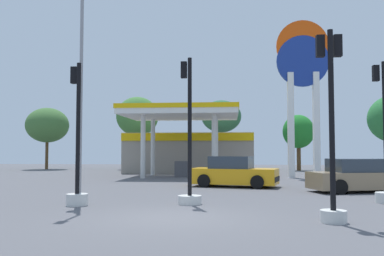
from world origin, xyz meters
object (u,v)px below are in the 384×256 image
at_px(tree_1, 137,117).
at_px(tree_3, 298,132).
at_px(traffic_signal_0, 332,146).
at_px(traffic_signal_2, 77,166).
at_px(tree_2, 221,117).
at_px(car_0, 234,173).
at_px(station_pole_sign, 303,79).
at_px(traffic_signal_1, 189,164).
at_px(tree_0, 47,125).
at_px(corner_streetlamp, 79,68).
at_px(car_1, 356,177).

height_order(tree_1, tree_3, tree_1).
relative_size(traffic_signal_0, traffic_signal_2, 1.03).
relative_size(traffic_signal_2, tree_2, 0.69).
relative_size(car_0, tree_3, 0.89).
height_order(station_pole_sign, traffic_signal_2, station_pole_sign).
distance_m(car_0, traffic_signal_1, 7.35).
bearing_deg(tree_1, station_pole_sign, -41.28).
relative_size(tree_0, tree_1, 0.84).
relative_size(traffic_signal_0, tree_2, 0.72).
xyz_separation_m(traffic_signal_0, tree_0, (-20.79, 29.21, 2.45)).
height_order(traffic_signal_1, traffic_signal_2, traffic_signal_1).
distance_m(station_pole_sign, tree_1, 19.11).
xyz_separation_m(traffic_signal_0, traffic_signal_1, (-3.99, 3.29, -0.57)).
distance_m(traffic_signal_0, tree_0, 35.94).
bearing_deg(tree_3, traffic_signal_1, -106.93).
height_order(traffic_signal_0, tree_0, tree_0).
xyz_separation_m(tree_0, corner_streetlamp, (12.98, -26.14, 0.31)).
distance_m(traffic_signal_2, tree_1, 28.53).
distance_m(traffic_signal_1, tree_2, 27.76).
xyz_separation_m(traffic_signal_0, corner_streetlamp, (-7.82, 3.07, 2.76)).
relative_size(car_0, traffic_signal_0, 0.93).
xyz_separation_m(traffic_signal_1, tree_0, (-16.81, 25.92, 3.02)).
relative_size(station_pole_sign, car_1, 2.46).
distance_m(car_1, traffic_signal_1, 8.50).
distance_m(traffic_signal_0, corner_streetlamp, 8.84).
height_order(station_pole_sign, tree_3, station_pole_sign).
distance_m(traffic_signal_0, traffic_signal_1, 5.20).
distance_m(traffic_signal_0, tree_3, 29.04).
distance_m(station_pole_sign, car_1, 11.51).
distance_m(tree_0, tree_1, 8.99).
bearing_deg(car_0, traffic_signal_1, -102.41).
distance_m(tree_0, corner_streetlamp, 29.19).
relative_size(traffic_signal_1, traffic_signal_2, 1.05).
height_order(tree_0, tree_3, tree_0).
relative_size(traffic_signal_0, tree_3, 0.95).
bearing_deg(tree_0, corner_streetlamp, -63.60).
bearing_deg(traffic_signal_1, tree_1, 106.29).
xyz_separation_m(station_pole_sign, corner_streetlamp, (-10.20, -14.87, -2.02)).
xyz_separation_m(traffic_signal_2, corner_streetlamp, (-0.15, 0.47, 3.40)).
bearing_deg(corner_streetlamp, tree_3, 65.73).
bearing_deg(traffic_signal_2, corner_streetlamp, 107.56).
relative_size(tree_2, corner_streetlamp, 0.87).
xyz_separation_m(station_pole_sign, traffic_signal_0, (-2.38, -17.94, -4.78)).
distance_m(tree_2, corner_streetlamp, 28.05).
distance_m(station_pole_sign, traffic_signal_1, 16.84).
relative_size(traffic_signal_0, corner_streetlamp, 0.62).
height_order(traffic_signal_1, tree_1, tree_1).
relative_size(car_0, corner_streetlamp, 0.58).
bearing_deg(tree_2, traffic_signal_2, -98.48).
distance_m(car_0, tree_0, 26.52).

